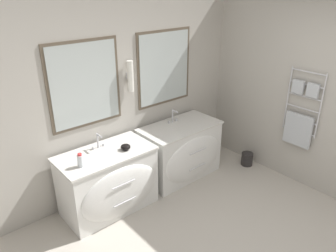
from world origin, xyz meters
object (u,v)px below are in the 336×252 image
vanity_right (182,151)px  waste_bin (247,159)px  amenity_bowl (126,147)px  vanity_left (109,182)px  toiletry_bottle (80,161)px

vanity_right → waste_bin: vanity_right is taller
amenity_bowl → waste_bin: 2.13m
amenity_bowl → vanity_right: bearing=3.2°
vanity_right → amenity_bowl: size_ratio=9.65×
vanity_left → toiletry_bottle: 0.60m
vanity_right → toiletry_bottle: (-1.57, -0.06, 0.47)m
vanity_left → vanity_right: size_ratio=1.00×
toiletry_bottle → waste_bin: bearing=-8.6°
vanity_right → toiletry_bottle: bearing=-177.8°
amenity_bowl → waste_bin: bearing=-11.3°
vanity_left → amenity_bowl: amenity_bowl is taller
toiletry_bottle → amenity_bowl: (0.59, 0.01, -0.04)m
vanity_left → waste_bin: vanity_left is taller
vanity_left → amenity_bowl: size_ratio=9.65×
amenity_bowl → waste_bin: size_ratio=0.59×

